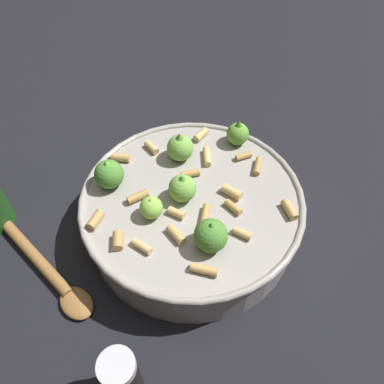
{
  "coord_description": "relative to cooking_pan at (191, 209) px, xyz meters",
  "views": [
    {
      "loc": [
        -0.02,
        -0.31,
        0.45
      ],
      "look_at": [
        0.0,
        0.0,
        0.08
      ],
      "focal_mm": 33.91,
      "sensor_mm": 36.0,
      "label": 1
    }
  ],
  "objects": [
    {
      "name": "ground_plane",
      "position": [
        0.0,
        -0.0,
        -0.04
      ],
      "size": [
        2.4,
        2.4,
        0.0
      ],
      "primitive_type": "plane",
      "color": "black"
    },
    {
      "name": "cooking_pan",
      "position": [
        0.0,
        0.0,
        0.0
      ],
      "size": [
        0.3,
        0.3,
        0.12
      ],
      "color": "#9E9993",
      "rests_on": "ground"
    },
    {
      "name": "pepper_shaker",
      "position": [
        -0.08,
        -0.21,
        0.0
      ],
      "size": [
        0.04,
        0.04,
        0.09
      ],
      "color": "black",
      "rests_on": "ground"
    },
    {
      "name": "wooden_spoon",
      "position": [
        -0.2,
        -0.07,
        -0.03
      ],
      "size": [
        0.17,
        0.17,
        0.02
      ],
      "color": "olive",
      "rests_on": "ground"
    }
  ]
}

